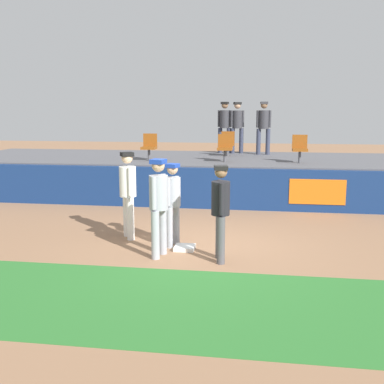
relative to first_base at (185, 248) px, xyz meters
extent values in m
plane|color=#936B4C|center=(0.27, 0.01, -0.04)|extent=(60.00, 60.00, 0.00)
cube|color=#2D722D|center=(0.27, -2.60, -0.04)|extent=(18.00, 2.80, 0.01)
cube|color=white|center=(0.00, 0.00, 0.00)|extent=(0.40, 0.40, 0.08)
cylinder|color=white|center=(-1.43, 0.82, 0.42)|extent=(0.16, 0.16, 0.92)
cylinder|color=white|center=(-1.26, 0.53, 0.42)|extent=(0.16, 0.16, 0.92)
cylinder|color=white|center=(-1.35, 0.68, 1.21)|extent=(0.49, 0.49, 0.65)
sphere|color=beige|center=(-1.35, 0.68, 1.72)|extent=(0.24, 0.24, 0.24)
cube|color=black|center=(-1.35, 0.68, 1.80)|extent=(0.35, 0.35, 0.08)
cylinder|color=white|center=(-1.46, 0.86, 1.23)|extent=(0.09, 0.09, 0.61)
cylinder|color=white|center=(-1.24, 0.49, 1.23)|extent=(0.09, 0.09, 0.61)
ellipsoid|color=brown|center=(-1.37, 0.92, 0.97)|extent=(0.20, 0.23, 0.28)
cylinder|color=#9EA3AD|center=(-0.38, -0.33, 0.42)|extent=(0.16, 0.16, 0.92)
cylinder|color=#9EA3AD|center=(-0.45, -0.65, 0.42)|extent=(0.16, 0.16, 0.92)
cylinder|color=#9EA3AD|center=(-0.41, -0.49, 1.20)|extent=(0.42, 0.42, 0.65)
sphere|color=tan|center=(-0.41, -0.49, 1.71)|extent=(0.24, 0.24, 0.24)
cube|color=#193899|center=(-0.41, -0.49, 1.79)|extent=(0.30, 0.30, 0.08)
cylinder|color=#9EA3AD|center=(-0.37, -0.28, 1.22)|extent=(0.09, 0.09, 0.61)
cylinder|color=#9EA3AD|center=(-0.46, -0.70, 1.22)|extent=(0.09, 0.09, 0.61)
cylinder|color=#9EA3AD|center=(-0.24, 0.39, 0.38)|extent=(0.14, 0.14, 0.84)
cylinder|color=#9EA3AD|center=(-0.33, 0.10, 0.38)|extent=(0.14, 0.14, 0.84)
cylinder|color=#9EA3AD|center=(-0.28, 0.24, 1.09)|extent=(0.40, 0.40, 0.59)
sphere|color=tan|center=(-0.28, 0.24, 1.55)|extent=(0.22, 0.22, 0.22)
cube|color=#193899|center=(-0.28, 0.24, 1.62)|extent=(0.29, 0.29, 0.08)
cylinder|color=#9EA3AD|center=(-0.23, 0.43, 1.11)|extent=(0.09, 0.09, 0.55)
cylinder|color=#9EA3AD|center=(-0.34, 0.06, 1.11)|extent=(0.09, 0.09, 0.55)
cylinder|color=#4C4C51|center=(0.74, -0.43, 0.40)|extent=(0.15, 0.15, 0.88)
cylinder|color=#4C4C51|center=(0.79, -0.75, 0.40)|extent=(0.15, 0.15, 0.88)
cylinder|color=black|center=(0.76, -0.59, 1.15)|extent=(0.39, 0.39, 0.62)
sphere|color=#8C6647|center=(0.76, -0.59, 1.63)|extent=(0.23, 0.23, 0.23)
cube|color=black|center=(0.76, -0.59, 1.71)|extent=(0.28, 0.28, 0.08)
cylinder|color=black|center=(0.73, -0.39, 1.17)|extent=(0.09, 0.09, 0.58)
cylinder|color=black|center=(0.80, -0.79, 1.17)|extent=(0.09, 0.09, 0.58)
cube|color=navy|center=(0.27, 3.99, 0.53)|extent=(18.00, 0.24, 1.15)
cube|color=orange|center=(3.01, 3.87, 0.53)|extent=(1.50, 0.02, 0.69)
cube|color=#59595E|center=(0.27, 6.56, 0.55)|extent=(18.00, 4.80, 1.18)
cylinder|color=#4C4C51|center=(-2.02, 5.36, 1.34)|extent=(0.08, 0.08, 0.40)
cube|color=#8C4714|center=(-2.02, 5.36, 1.54)|extent=(0.44, 0.44, 0.08)
cube|color=#8C4714|center=(-2.02, 5.55, 1.78)|extent=(0.44, 0.06, 0.40)
cylinder|color=#4C4C51|center=(2.62, 5.36, 1.34)|extent=(0.08, 0.08, 0.40)
cube|color=#8C4714|center=(2.62, 5.36, 1.54)|extent=(0.45, 0.44, 0.08)
cube|color=#8C4714|center=(2.62, 5.55, 1.78)|extent=(0.45, 0.06, 0.40)
cylinder|color=#4C4C51|center=(0.32, 7.16, 1.34)|extent=(0.08, 0.08, 0.40)
cube|color=#8C4714|center=(0.32, 7.16, 1.54)|extent=(0.45, 0.44, 0.08)
cube|color=#8C4714|center=(0.32, 7.35, 1.78)|extent=(0.45, 0.06, 0.40)
cylinder|color=#4C4C51|center=(0.37, 5.36, 1.34)|extent=(0.08, 0.08, 0.40)
cube|color=#8C4714|center=(0.37, 5.36, 1.54)|extent=(0.45, 0.44, 0.08)
cube|color=#8C4714|center=(0.37, 5.55, 1.78)|extent=(0.45, 0.06, 0.40)
cylinder|color=#33384C|center=(1.70, 7.92, 1.60)|extent=(0.16, 0.16, 0.91)
cylinder|color=#33384C|center=(1.37, 7.88, 1.60)|extent=(0.16, 0.16, 0.91)
cylinder|color=#333338|center=(1.54, 7.90, 2.38)|extent=(0.39, 0.39, 0.64)
sphere|color=#8C6647|center=(1.54, 7.90, 2.88)|extent=(0.24, 0.24, 0.24)
cube|color=#333338|center=(1.54, 7.90, 2.96)|extent=(0.28, 0.28, 0.08)
cylinder|color=#333338|center=(1.75, 7.92, 2.40)|extent=(0.09, 0.09, 0.60)
cylinder|color=#333338|center=(1.32, 7.88, 2.40)|extent=(0.09, 0.09, 0.60)
cylinder|color=#33384C|center=(0.74, 8.30, 1.60)|extent=(0.16, 0.16, 0.91)
cylinder|color=#33384C|center=(0.43, 8.19, 1.60)|extent=(0.16, 0.16, 0.91)
cylinder|color=#333338|center=(0.58, 8.25, 2.38)|extent=(0.45, 0.45, 0.64)
sphere|color=tan|center=(0.58, 8.25, 2.88)|extent=(0.24, 0.24, 0.24)
cube|color=black|center=(0.58, 8.25, 2.95)|extent=(0.32, 0.32, 0.08)
cylinder|color=#333338|center=(0.79, 8.32, 2.40)|extent=(0.09, 0.09, 0.60)
cylinder|color=#333338|center=(0.38, 8.18, 2.40)|extent=(0.09, 0.09, 0.60)
cylinder|color=#33384C|center=(0.29, 8.25, 1.60)|extent=(0.16, 0.16, 0.92)
cylinder|color=#33384C|center=(-0.04, 8.32, 1.60)|extent=(0.16, 0.16, 0.92)
cylinder|color=#333338|center=(0.12, 8.29, 2.38)|extent=(0.41, 0.41, 0.65)
sphere|color=#8C6647|center=(0.12, 8.29, 2.89)|extent=(0.24, 0.24, 0.24)
cube|color=black|center=(0.12, 8.29, 2.96)|extent=(0.29, 0.29, 0.08)
cylinder|color=#333338|center=(0.33, 8.24, 2.40)|extent=(0.09, 0.09, 0.60)
cylinder|color=#333338|center=(-0.09, 8.33, 2.40)|extent=(0.09, 0.09, 0.60)
camera|label=1|loc=(1.46, -8.82, 2.74)|focal=43.26mm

